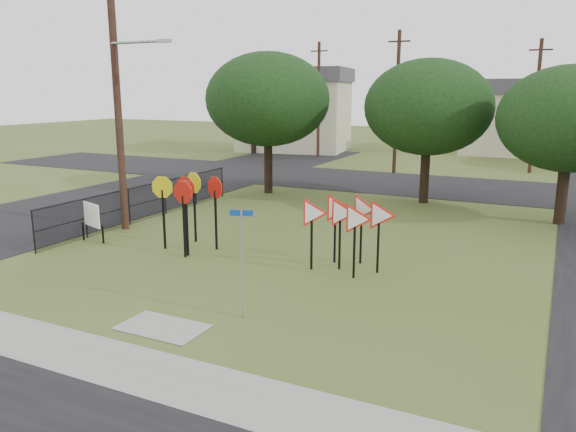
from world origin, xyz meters
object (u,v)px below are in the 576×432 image
object	(u,v)px
street_name_sign	(242,256)
yield_sign_cluster	(347,216)
info_board	(92,216)
stop_sign_cluster	(188,196)

from	to	relation	value
street_name_sign	yield_sign_cluster	distance (m)	4.70
yield_sign_cluster	info_board	bearing A→B (deg)	-173.49
street_name_sign	yield_sign_cluster	bearing A→B (deg)	78.93
stop_sign_cluster	info_board	distance (m)	3.91
stop_sign_cluster	yield_sign_cluster	size ratio (longest dim) A/B	0.88
stop_sign_cluster	street_name_sign	bearing A→B (deg)	-42.45
street_name_sign	stop_sign_cluster	xyz separation A→B (m)	(-4.61, 4.22, 0.34)
stop_sign_cluster	info_board	size ratio (longest dim) A/B	1.79
yield_sign_cluster	info_board	distance (m)	9.34
info_board	street_name_sign	bearing A→B (deg)	-23.04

